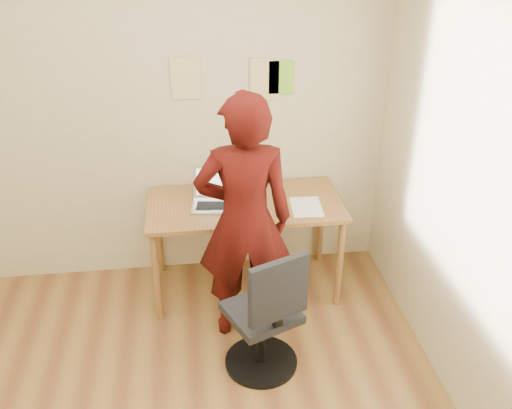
{
  "coord_description": "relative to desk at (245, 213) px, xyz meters",
  "views": [
    {
      "loc": [
        0.26,
        -2.23,
        2.66
      ],
      "look_at": [
        0.67,
        0.95,
        0.95
      ],
      "focal_mm": 40.0,
      "sensor_mm": 36.0,
      "label": 1
    }
  ],
  "objects": [
    {
      "name": "phone",
      "position": [
        0.24,
        -0.21,
        0.09
      ],
      "size": [
        0.06,
        0.11,
        0.01
      ],
      "rotation": [
        0.0,
        0.0,
        0.01
      ],
      "color": "black",
      "rests_on": "desk"
    },
    {
      "name": "office_chair",
      "position": [
        0.03,
        -0.9,
        -0.27
      ],
      "size": [
        0.52,
        0.53,
        0.9
      ],
      "rotation": [
        0.0,
        0.0,
        0.4
      ],
      "color": "black",
      "rests_on": "ground"
    },
    {
      "name": "paper_sheet",
      "position": [
        0.43,
        -0.12,
        0.09
      ],
      "size": [
        0.23,
        0.32,
        0.0
      ],
      "primitive_type": "cube",
      "rotation": [
        0.0,
        0.0,
        -0.06
      ],
      "color": "white",
      "rests_on": "desk"
    },
    {
      "name": "desk",
      "position": [
        0.0,
        0.0,
        0.0
      ],
      "size": [
        1.4,
        0.7,
        0.74
      ],
      "color": "olive",
      "rests_on": "ground"
    },
    {
      "name": "room",
      "position": [
        -0.65,
        -1.38,
        0.7
      ],
      "size": [
        3.58,
        3.58,
        2.78
      ],
      "color": "brown",
      "rests_on": "ground"
    },
    {
      "name": "wall_note_left",
      "position": [
        -0.37,
        0.36,
        0.91
      ],
      "size": [
        0.21,
        0.0,
        0.3
      ],
      "primitive_type": "cube",
      "color": "#DAC382",
      "rests_on": "room"
    },
    {
      "name": "laptop",
      "position": [
        -0.2,
        0.01,
        0.14
      ],
      "size": [
        0.38,
        0.35,
        0.24
      ],
      "rotation": [
        0.0,
        0.0,
        -0.14
      ],
      "color": "silver",
      "rests_on": "desk"
    },
    {
      "name": "wall_note_right",
      "position": [
        0.31,
        0.36,
        0.89
      ],
      "size": [
        0.18,
        0.0,
        0.24
      ],
      "primitive_type": "cube",
      "color": "#83CB2D",
      "rests_on": "room"
    },
    {
      "name": "wall_note_mid",
      "position": [
        0.19,
        0.36,
        0.88
      ],
      "size": [
        0.21,
        0.0,
        0.3
      ],
      "primitive_type": "cube",
      "color": "#DAC382",
      "rests_on": "room"
    },
    {
      "name": "person",
      "position": [
        -0.05,
        -0.47,
        0.21
      ],
      "size": [
        0.64,
        0.43,
        1.72
      ],
      "primitive_type": "imported",
      "rotation": [
        0.0,
        0.0,
        3.11
      ],
      "color": "#3B0B08",
      "rests_on": "ground"
    }
  ]
}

